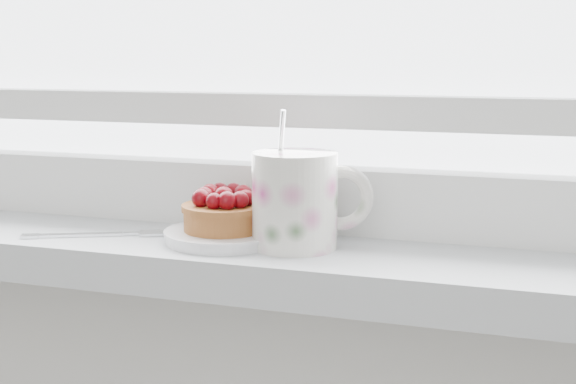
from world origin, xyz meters
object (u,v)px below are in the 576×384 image
at_px(saucer, 224,236).
at_px(floral_mug, 298,198).
at_px(fork, 108,234).
at_px(raspberry_tart, 224,210).

distance_m(saucer, floral_mug, 0.09).
bearing_deg(saucer, fork, -173.00).
height_order(saucer, raspberry_tart, raspberry_tart).
bearing_deg(saucer, floral_mug, -0.02).
xyz_separation_m(floral_mug, fork, (-0.21, -0.02, -0.05)).
bearing_deg(raspberry_tart, fork, -172.78).
distance_m(raspberry_tart, floral_mug, 0.08).
relative_size(raspberry_tart, fork, 0.51).
bearing_deg(fork, floral_mug, 4.32).
height_order(saucer, fork, saucer).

